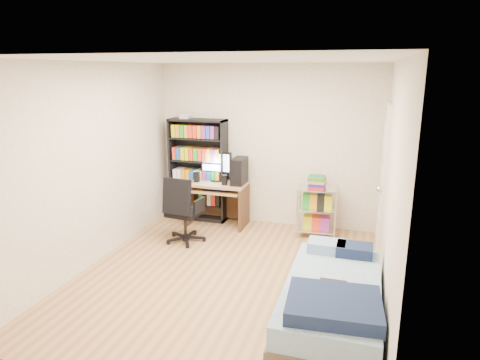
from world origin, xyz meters
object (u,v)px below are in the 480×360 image
(office_chair, at_px, (184,221))
(bed, at_px, (332,300))
(media_shelf, at_px, (198,169))
(computer_desk, at_px, (224,186))

(office_chair, relative_size, bed, 0.52)
(office_chair, distance_m, bed, 2.64)
(bed, bearing_deg, office_chair, 146.97)
(media_shelf, height_order, office_chair, media_shelf)
(office_chair, height_order, bed, office_chair)
(office_chair, xyz_separation_m, bed, (2.21, -1.44, -0.08))
(media_shelf, bearing_deg, bed, -45.65)
(media_shelf, xyz_separation_m, bed, (2.38, -2.44, -0.62))
(computer_desk, height_order, bed, computer_desk)
(media_shelf, relative_size, bed, 0.93)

